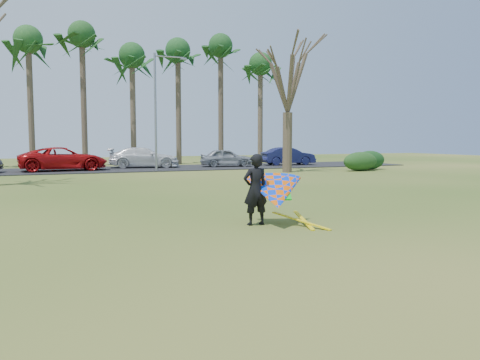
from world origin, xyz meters
name	(u,v)px	position (x,y,z in m)	size (l,w,h in m)	color
ground	(272,233)	(0.00, 0.00, 0.00)	(100.00, 100.00, 0.00)	#214D10
parking_strip	(120,169)	(0.00, 25.00, 0.03)	(46.00, 7.00, 0.06)	black
palm_4	(28,41)	(-6.00, 31.00, 9.85)	(4.84, 4.84, 11.54)	#4E412F
palm_5	(82,37)	(-2.00, 31.00, 10.52)	(4.84, 4.84, 12.24)	brown
palm_6	(132,57)	(2.00, 31.00, 9.17)	(4.84, 4.84, 10.84)	brown
palm_7	(178,52)	(6.00, 31.00, 9.85)	(4.84, 4.84, 11.54)	#493A2C
palm_8	(221,48)	(10.00, 31.00, 10.52)	(4.84, 4.84, 12.24)	#493D2C
palm_9	(260,65)	(14.00, 31.00, 9.17)	(4.84, 4.84, 10.84)	#4F3E2F
bare_tree_right	(288,73)	(10.00, 18.00, 6.57)	(6.27, 6.27, 9.21)	#453629
streetlight	(158,106)	(2.16, 22.00, 4.46)	(2.28, 0.18, 8.00)	gray
hedge_near	(360,161)	(15.33, 17.19, 0.67)	(2.66, 1.21, 1.33)	#193E16
hedge_far	(370,160)	(16.91, 18.19, 0.69)	(2.48, 1.17, 1.38)	#133616
car_2	(63,159)	(-3.88, 24.53, 0.87)	(2.68, 5.81, 1.61)	#B10E0F
car_3	(144,157)	(1.92, 25.94, 0.83)	(2.15, 5.28, 1.53)	silver
car_4	(226,158)	(8.20, 24.84, 0.76)	(1.65, 4.09, 1.39)	gray
car_5	(288,156)	(13.84, 25.03, 0.80)	(1.56, 4.46, 1.47)	#191D4D
kite_flyer	(273,192)	(0.46, 0.91, 0.86)	(2.13, 2.39, 2.02)	black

